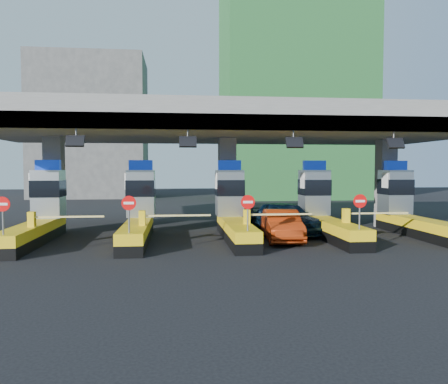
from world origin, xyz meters
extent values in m
plane|color=black|center=(0.00, 0.00, 0.00)|extent=(120.00, 120.00, 0.00)
cube|color=slate|center=(0.00, 3.00, 6.25)|extent=(28.00, 12.00, 1.50)
cube|color=#4C4C49|center=(0.00, -2.70, 5.85)|extent=(28.00, 0.60, 0.70)
cube|color=slate|center=(-10.00, 3.00, 2.75)|extent=(1.00, 1.00, 5.50)
cube|color=slate|center=(0.00, 3.00, 2.75)|extent=(1.00, 1.00, 5.50)
cube|color=slate|center=(10.00, 3.00, 2.75)|extent=(1.00, 1.00, 5.50)
cylinder|color=slate|center=(-7.50, -2.70, 5.25)|extent=(0.06, 0.06, 0.50)
cube|color=black|center=(-7.50, -2.90, 4.90)|extent=(0.80, 0.38, 0.54)
cylinder|color=slate|center=(-2.50, -2.70, 5.25)|extent=(0.06, 0.06, 0.50)
cube|color=black|center=(-2.50, -2.90, 4.90)|extent=(0.80, 0.38, 0.54)
cylinder|color=slate|center=(2.50, -2.70, 5.25)|extent=(0.06, 0.06, 0.50)
cube|color=black|center=(2.50, -2.90, 4.90)|extent=(0.80, 0.38, 0.54)
cylinder|color=slate|center=(7.50, -2.70, 5.25)|extent=(0.06, 0.06, 0.50)
cube|color=black|center=(7.50, -2.90, 4.90)|extent=(0.80, 0.38, 0.54)
cube|color=black|center=(-10.00, -1.00, 0.25)|extent=(1.20, 8.00, 0.50)
cube|color=#E5B70C|center=(-10.00, -1.00, 0.75)|extent=(1.20, 8.00, 0.50)
cube|color=#9EA3A8|center=(-10.00, 1.80, 2.30)|extent=(1.50, 1.50, 2.60)
cube|color=black|center=(-10.00, 1.78, 2.60)|extent=(1.56, 1.56, 0.90)
cube|color=#0C2DBF|center=(-10.00, 1.80, 3.88)|extent=(1.30, 0.35, 0.55)
cube|color=white|center=(-10.80, 1.50, 3.00)|extent=(0.06, 0.70, 0.90)
cylinder|color=slate|center=(-10.00, -4.60, 1.65)|extent=(0.07, 0.07, 1.30)
cylinder|color=red|center=(-10.00, -4.63, 2.25)|extent=(0.60, 0.04, 0.60)
cube|color=white|center=(-10.00, -4.65, 2.25)|extent=(0.42, 0.02, 0.10)
cube|color=#E5B70C|center=(-9.65, -2.20, 1.35)|extent=(0.30, 0.35, 0.70)
cube|color=white|center=(-8.00, -2.20, 1.45)|extent=(3.20, 0.08, 0.08)
cube|color=black|center=(-5.00, -1.00, 0.25)|extent=(1.20, 8.00, 0.50)
cube|color=#E5B70C|center=(-5.00, -1.00, 0.75)|extent=(1.20, 8.00, 0.50)
cube|color=#9EA3A8|center=(-5.00, 1.80, 2.30)|extent=(1.50, 1.50, 2.60)
cube|color=black|center=(-5.00, 1.78, 2.60)|extent=(1.56, 1.56, 0.90)
cube|color=#0C2DBF|center=(-5.00, 1.80, 3.88)|extent=(1.30, 0.35, 0.55)
cube|color=white|center=(-5.80, 1.50, 3.00)|extent=(0.06, 0.70, 0.90)
cylinder|color=slate|center=(-5.00, -4.60, 1.65)|extent=(0.07, 0.07, 1.30)
cylinder|color=red|center=(-5.00, -4.63, 2.25)|extent=(0.60, 0.04, 0.60)
cube|color=white|center=(-5.00, -4.65, 2.25)|extent=(0.42, 0.02, 0.10)
cube|color=#E5B70C|center=(-4.65, -2.20, 1.35)|extent=(0.30, 0.35, 0.70)
cube|color=white|center=(-3.00, -2.20, 1.45)|extent=(3.20, 0.08, 0.08)
cube|color=black|center=(0.00, -1.00, 0.25)|extent=(1.20, 8.00, 0.50)
cube|color=#E5B70C|center=(0.00, -1.00, 0.75)|extent=(1.20, 8.00, 0.50)
cube|color=#9EA3A8|center=(0.00, 1.80, 2.30)|extent=(1.50, 1.50, 2.60)
cube|color=black|center=(0.00, 1.78, 2.60)|extent=(1.56, 1.56, 0.90)
cube|color=#0C2DBF|center=(0.00, 1.80, 3.88)|extent=(1.30, 0.35, 0.55)
cube|color=white|center=(-0.80, 1.50, 3.00)|extent=(0.06, 0.70, 0.90)
cylinder|color=slate|center=(0.00, -4.60, 1.65)|extent=(0.07, 0.07, 1.30)
cylinder|color=red|center=(0.00, -4.63, 2.25)|extent=(0.60, 0.04, 0.60)
cube|color=white|center=(0.00, -4.65, 2.25)|extent=(0.42, 0.02, 0.10)
cube|color=#E5B70C|center=(0.35, -2.20, 1.35)|extent=(0.30, 0.35, 0.70)
cube|color=white|center=(2.00, -2.20, 1.45)|extent=(3.20, 0.08, 0.08)
cube|color=black|center=(5.00, -1.00, 0.25)|extent=(1.20, 8.00, 0.50)
cube|color=#E5B70C|center=(5.00, -1.00, 0.75)|extent=(1.20, 8.00, 0.50)
cube|color=#9EA3A8|center=(5.00, 1.80, 2.30)|extent=(1.50, 1.50, 2.60)
cube|color=black|center=(5.00, 1.78, 2.60)|extent=(1.56, 1.56, 0.90)
cube|color=#0C2DBF|center=(5.00, 1.80, 3.88)|extent=(1.30, 0.35, 0.55)
cube|color=white|center=(4.20, 1.50, 3.00)|extent=(0.06, 0.70, 0.90)
cylinder|color=slate|center=(5.00, -4.60, 1.65)|extent=(0.07, 0.07, 1.30)
cylinder|color=red|center=(5.00, -4.63, 2.25)|extent=(0.60, 0.04, 0.60)
cube|color=white|center=(5.00, -4.65, 2.25)|extent=(0.42, 0.02, 0.10)
cube|color=#E5B70C|center=(5.35, -2.20, 1.35)|extent=(0.30, 0.35, 0.70)
cube|color=white|center=(7.00, -2.20, 1.45)|extent=(3.20, 0.08, 0.08)
cube|color=black|center=(10.00, -1.00, 0.25)|extent=(1.20, 8.00, 0.50)
cube|color=#E5B70C|center=(10.00, -1.00, 0.75)|extent=(1.20, 8.00, 0.50)
cube|color=#9EA3A8|center=(10.00, 1.80, 2.30)|extent=(1.50, 1.50, 2.60)
cube|color=black|center=(10.00, 1.78, 2.60)|extent=(1.56, 1.56, 0.90)
cube|color=#0C2DBF|center=(10.00, 1.80, 3.88)|extent=(1.30, 0.35, 0.55)
cube|color=white|center=(9.20, 1.50, 3.00)|extent=(0.06, 0.70, 0.90)
cube|color=#E5B70C|center=(10.35, -2.20, 1.35)|extent=(0.30, 0.35, 0.70)
cube|color=#1E5926|center=(12.00, 32.00, 14.00)|extent=(18.00, 12.00, 28.00)
cube|color=#4C4C49|center=(-14.00, 36.00, 9.00)|extent=(14.00, 10.00, 18.00)
imported|color=black|center=(3.06, 0.88, 0.92)|extent=(3.88, 5.84, 1.85)
imported|color=#A02C0C|center=(2.32, -1.29, 0.78)|extent=(2.08, 4.89, 1.57)
camera|label=1|loc=(-3.06, -22.98, 3.65)|focal=35.00mm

